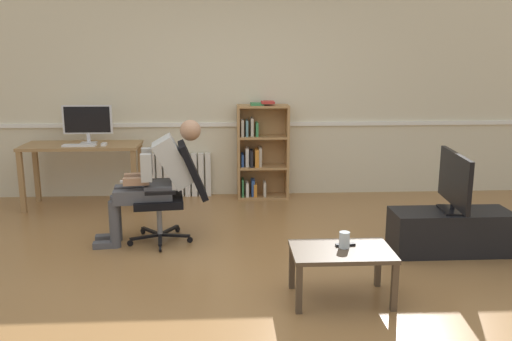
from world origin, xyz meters
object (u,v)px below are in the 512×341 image
object	(u,v)px
office_chair	(174,189)
drinking_glass	(344,240)
imac_monitor	(87,121)
radiator	(177,175)
computer_mouse	(104,144)
person_seated	(156,178)
tv_screen	(455,181)
spare_remote	(345,245)
computer_desk	(82,153)
keyboard	(79,145)
coffee_table	(341,256)
tv_stand	(450,232)
bookshelf	(260,153)

from	to	relation	value
office_chair	drinking_glass	distance (m)	1.92
imac_monitor	radiator	world-z (taller)	imac_monitor
computer_mouse	person_seated	bearing A→B (deg)	-57.81
tv_screen	spare_remote	world-z (taller)	tv_screen
drinking_glass	spare_remote	xyz separation A→B (m)	(0.02, 0.04, -0.05)
drinking_glass	person_seated	bearing A→B (deg)	139.72
computer_desk	office_chair	distance (m)	1.76
keyboard	spare_remote	size ratio (longest dim) A/B	2.51
office_chair	coffee_table	xyz separation A→B (m)	(1.36, -1.37, -0.19)
imac_monitor	coffee_table	xyz separation A→B (m)	(2.49, -2.73, -0.68)
radiator	computer_desk	bearing A→B (deg)	-160.01
radiator	imac_monitor	bearing A→B (deg)	-162.73
office_chair	tv_stand	xyz separation A→B (m)	(2.57, -0.46, -0.33)
bookshelf	tv_stand	bearing A→B (deg)	-51.23
radiator	bookshelf	bearing A→B (deg)	-5.29
office_chair	coffee_table	bearing A→B (deg)	38.19
keyboard	radiator	xyz separation A→B (m)	(1.06, 0.53, -0.49)
bookshelf	coffee_table	xyz separation A→B (m)	(0.43, -2.94, -0.24)
computer_desk	person_seated	distance (m)	1.67
computer_desk	drinking_glass	size ratio (longest dim) A/B	11.13
bookshelf	office_chair	size ratio (longest dim) A/B	1.26
computer_desk	imac_monitor	size ratio (longest dim) A/B	2.35
computer_desk	office_chair	world-z (taller)	office_chair
keyboard	tv_screen	xyz separation A→B (m)	(3.76, -1.61, -0.09)
computer_desk	drinking_glass	world-z (taller)	computer_desk
imac_monitor	drinking_glass	xyz separation A→B (m)	(2.52, -2.69, -0.57)
keyboard	bookshelf	distance (m)	2.17
tv_screen	office_chair	bearing A→B (deg)	85.38
radiator	spare_remote	distance (m)	3.34
keyboard	coffee_table	size ratio (longest dim) A/B	0.51
computer_desk	tv_stand	bearing A→B (deg)	-24.91
office_chair	coffee_table	world-z (taller)	office_chair
computer_desk	coffee_table	world-z (taller)	computer_desk
computer_mouse	drinking_glass	distance (m)	3.40
tv_stand	tv_screen	distance (m)	0.48
keyboard	bookshelf	xyz separation A→B (m)	(2.12, 0.43, -0.19)
person_seated	tv_screen	world-z (taller)	person_seated
bookshelf	coffee_table	bearing A→B (deg)	-81.73
tv_screen	coffee_table	size ratio (longest dim) A/B	1.09
imac_monitor	computer_mouse	distance (m)	0.39
drinking_glass	spare_remote	size ratio (longest dim) A/B	0.81
keyboard	spare_remote	xyz separation A→B (m)	(2.59, -2.44, -0.36)
keyboard	coffee_table	xyz separation A→B (m)	(2.54, -2.51, -0.43)
radiator	tv_screen	distance (m)	3.47
imac_monitor	person_seated	distance (m)	1.73
bookshelf	tv_screen	bearing A→B (deg)	-51.20
office_chair	tv_screen	size ratio (longest dim) A/B	1.20
computer_desk	computer_mouse	size ratio (longest dim) A/B	13.60
computer_mouse	spare_remote	world-z (taller)	computer_mouse
imac_monitor	coffee_table	size ratio (longest dim) A/B	0.78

